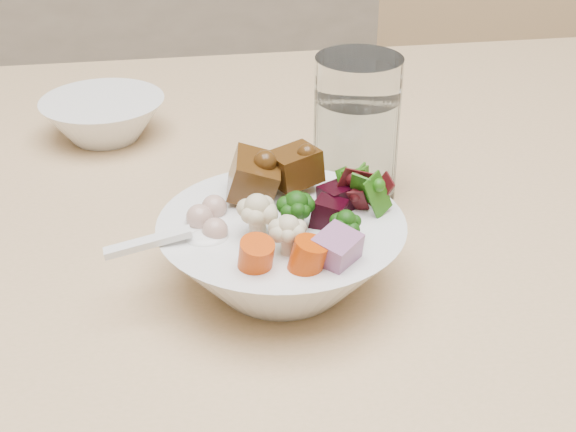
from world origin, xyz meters
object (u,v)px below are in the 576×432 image
Objects in this scene: dining_table at (515,282)px; chair_far at (483,146)px; food_bowl at (283,247)px; water_glass at (356,134)px; side_bowl at (104,119)px.

dining_table is 0.79m from chair_far.
food_bowl is 0.17m from water_glass.
chair_far is 0.99m from food_bowl.
water_glass is 0.30m from side_bowl.
water_glass is (-0.46, -0.63, 0.34)m from chair_far.
food_bowl is 1.43× the size of side_bowl.
food_bowl reaches higher than dining_table.
dining_table is 0.28m from food_bowl.
chair_far is 0.85m from water_glass.
dining_table is 0.22m from water_glass.
side_bowl is at bearing 141.17° from water_glass.
food_bowl is at bearing -67.52° from side_bowl.
water_glass reaches higher than food_bowl.
food_bowl is at bearing -105.57° from chair_far.
food_bowl is 1.42× the size of water_glass.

